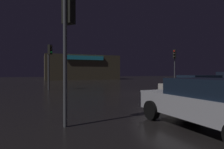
% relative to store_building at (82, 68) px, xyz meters
% --- Properties ---
extents(ground_plane, '(120.00, 120.00, 0.00)m').
position_rel_store_building_xyz_m(ground_plane, '(-1.14, -30.27, -2.69)').
color(ground_plane, black).
extents(store_building, '(15.95, 6.68, 5.37)m').
position_rel_store_building_xyz_m(store_building, '(0.00, 0.00, 0.00)').
color(store_building, brown).
rests_on(store_building, ground).
extents(traffic_signal_main, '(0.43, 0.42, 4.11)m').
position_rel_store_building_xyz_m(traffic_signal_main, '(-8.01, -24.04, 0.19)').
color(traffic_signal_main, '#595B60').
rests_on(traffic_signal_main, ground).
extents(traffic_signal_opposite, '(0.43, 0.42, 4.05)m').
position_rel_store_building_xyz_m(traffic_signal_opposite, '(-8.03, -36.39, 0.37)').
color(traffic_signal_opposite, '#595B60').
rests_on(traffic_signal_opposite, ground).
extents(traffic_signal_cross_left, '(0.43, 0.41, 4.24)m').
position_rel_store_building_xyz_m(traffic_signal_cross_left, '(5.72, -24.30, 0.57)').
color(traffic_signal_cross_left, '#595B60').
rests_on(traffic_signal_cross_left, ground).
extents(car_far, '(4.45, 2.04, 1.43)m').
position_rel_store_building_xyz_m(car_far, '(0.24, -33.15, -1.94)').
color(car_far, silver).
rests_on(car_far, ground).
extents(car_crossing, '(2.26, 4.50, 1.42)m').
position_rel_store_building_xyz_m(car_crossing, '(-4.29, -38.05, -1.95)').
color(car_crossing, '#B7B7BF').
rests_on(car_crossing, ground).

